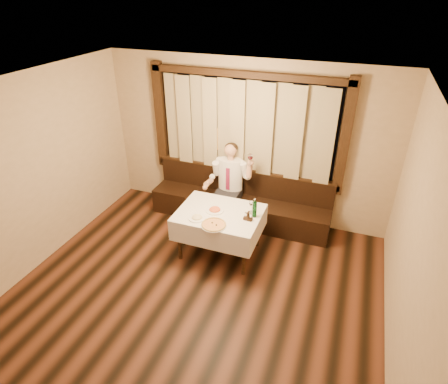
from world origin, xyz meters
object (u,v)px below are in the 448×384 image
(pasta_red, at_px, (215,209))
(pasta_cream, at_px, (197,216))
(banquette, at_px, (240,204))
(cruet_caddy, at_px, (248,217))
(dining_table, at_px, (219,218))
(seated_man, at_px, (229,179))
(green_bottle, at_px, (255,209))
(pizza, at_px, (214,225))

(pasta_red, height_order, pasta_cream, pasta_red)
(banquette, relative_size, cruet_caddy, 22.80)
(banquette, distance_m, pasta_cream, 1.41)
(dining_table, bearing_deg, pasta_cream, -132.08)
(dining_table, xyz_separation_m, seated_man, (-0.17, 0.93, 0.19))
(banquette, height_order, cruet_caddy, banquette)
(dining_table, distance_m, green_bottle, 0.58)
(pizza, xyz_separation_m, cruet_caddy, (0.42, 0.31, 0.03))
(dining_table, distance_m, pizza, 0.39)
(pasta_red, relative_size, cruet_caddy, 2.00)
(pizza, bearing_deg, cruet_caddy, 36.86)
(banquette, bearing_deg, dining_table, -90.00)
(seated_man, bearing_deg, green_bottle, -50.96)
(green_bottle, bearing_deg, cruet_caddy, -117.25)
(pasta_red, xyz_separation_m, pasta_cream, (-0.17, -0.29, -0.00))
(pasta_cream, relative_size, cruet_caddy, 1.85)
(green_bottle, distance_m, seated_man, 1.12)
(cruet_caddy, bearing_deg, seated_man, 129.24)
(pasta_cream, distance_m, cruet_caddy, 0.75)
(dining_table, bearing_deg, green_bottle, 7.03)
(banquette, relative_size, pasta_cream, 12.33)
(green_bottle, distance_m, cruet_caddy, 0.16)
(pasta_cream, distance_m, seated_man, 1.21)
(pizza, bearing_deg, seated_man, 99.89)
(dining_table, xyz_separation_m, cruet_caddy, (0.47, -0.05, 0.15))
(banquette, bearing_deg, pasta_red, -94.52)
(dining_table, xyz_separation_m, pasta_red, (-0.08, 0.01, 0.14))
(pizza, bearing_deg, dining_table, 98.22)
(pizza, height_order, pasta_cream, pasta_cream)
(pasta_red, bearing_deg, banquette, 85.48)
(cruet_caddy, bearing_deg, pizza, -136.94)
(dining_table, relative_size, pasta_cream, 4.89)
(green_bottle, height_order, seated_man, seated_man)
(green_bottle, bearing_deg, dining_table, -172.97)
(banquette, distance_m, seated_man, 0.57)
(pasta_cream, height_order, green_bottle, green_bottle)
(pasta_red, bearing_deg, pizza, -70.57)
(pasta_red, xyz_separation_m, green_bottle, (0.61, 0.05, 0.09))
(banquette, height_order, seated_man, seated_man)
(dining_table, relative_size, pizza, 3.39)
(cruet_caddy, xyz_separation_m, seated_man, (-0.64, 0.99, 0.04))
(banquette, bearing_deg, green_bottle, -61.05)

